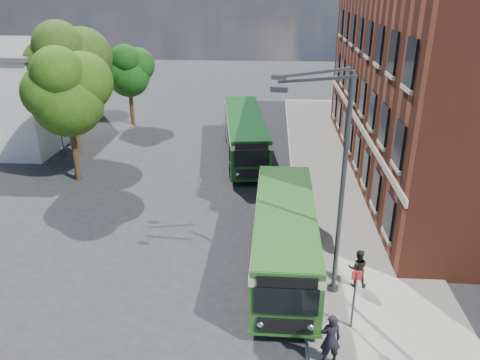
{
  "coord_description": "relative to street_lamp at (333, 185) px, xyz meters",
  "views": [
    {
      "loc": [
        2.52,
        -18.08,
        11.68
      ],
      "look_at": [
        0.94,
        4.39,
        2.2
      ],
      "focal_mm": 35.0,
      "sensor_mm": 36.0,
      "label": 1
    }
  ],
  "objects": [
    {
      "name": "bus_rear",
      "position": [
        -4.24,
        16.4,
        -2.96
      ],
      "size": [
        4.07,
        12.53,
        3.02
      ],
      "color": "#154E1A",
      "rests_on": "ground"
    },
    {
      "name": "tree_left",
      "position": [
        -14.58,
        10.89,
        0.98
      ],
      "size": [
        5.04,
        4.79,
        8.51
      ],
      "color": "#362413",
      "rests_on": "ground"
    },
    {
      "name": "bus_front",
      "position": [
        -1.64,
        1.59,
        -2.96
      ],
      "size": [
        2.69,
        9.91,
        3.02
      ],
      "color": "#2A5F21",
      "rests_on": "ground"
    },
    {
      "name": "tree_mid",
      "position": [
        -16.55,
        15.87,
        1.69
      ],
      "size": [
        5.66,
        5.38,
        9.55
      ],
      "color": "#362413",
      "rests_on": "ground"
    },
    {
      "name": "bus_stop_sign",
      "position": [
        0.76,
        -2.2,
        -3.28
      ],
      "size": [
        0.35,
        0.08,
        2.52
      ],
      "color": "#3B3D41",
      "rests_on": "ground"
    },
    {
      "name": "tree_right",
      "position": [
        -14.76,
        23.95,
        0.0
      ],
      "size": [
        4.19,
        3.98,
        7.07
      ],
      "color": "#362413",
      "rests_on": "ground"
    },
    {
      "name": "ground",
      "position": [
        -4.84,
        2.0,
        -4.79
      ],
      "size": [
        120.0,
        120.0,
        0.0
      ],
      "primitive_type": "plane",
      "color": "#272729",
      "rests_on": "ground"
    },
    {
      "name": "flagpole",
      "position": [
        -17.29,
        15.0,
        0.15
      ],
      "size": [
        0.95,
        0.1,
        9.0
      ],
      "color": "#3B3D41",
      "rests_on": "ground"
    },
    {
      "name": "pavement",
      "position": [
        2.16,
        10.0,
        -4.72
      ],
      "size": [
        6.0,
        48.0,
        0.15
      ],
      "primitive_type": "cube",
      "color": "gray",
      "rests_on": "ground"
    },
    {
      "name": "brick_office",
      "position": [
        9.16,
        14.0,
        2.18
      ],
      "size": [
        12.1,
        26.0,
        14.2
      ],
      "color": "maroon",
      "rests_on": "ground"
    },
    {
      "name": "pedestrian_a",
      "position": [
        -0.24,
        -4.0,
        -3.7
      ],
      "size": [
        0.74,
        0.53,
        1.88
      ],
      "primitive_type": "imported",
      "rotation": [
        0.0,
        0.0,
        3.26
      ],
      "color": "black",
      "rests_on": "pavement"
    },
    {
      "name": "pedestrian_b",
      "position": [
        1.34,
        0.37,
        -3.81
      ],
      "size": [
        0.86,
        0.7,
        1.66
      ],
      "primitive_type": "imported",
      "rotation": [
        0.0,
        0.0,
        3.06
      ],
      "color": "black",
      "rests_on": "pavement"
    },
    {
      "name": "street_lamp",
      "position": [
        0.0,
        0.0,
        0.0
      ],
      "size": [
        2.96,
        2.38,
        9.0
      ],
      "color": "#3B3D41",
      "rests_on": "ground"
    },
    {
      "name": "white_building",
      "position": [
        -22.84,
        20.0,
        -1.13
      ],
      "size": [
        9.4,
        13.4,
        7.3
      ],
      "color": "silver",
      "rests_on": "ground"
    },
    {
      "name": "kerb_line",
      "position": [
        -0.89,
        10.0,
        -4.79
      ],
      "size": [
        0.12,
        48.0,
        0.01
      ],
      "primitive_type": "cube",
      "color": "beige",
      "rests_on": "ground"
    }
  ]
}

